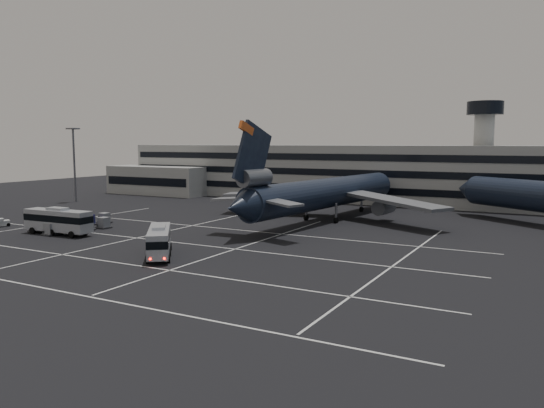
{
  "coord_description": "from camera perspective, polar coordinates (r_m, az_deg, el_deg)",
  "views": [
    {
      "loc": [
        51.05,
        -56.78,
        14.63
      ],
      "look_at": [
        11.1,
        16.29,
        5.0
      ],
      "focal_mm": 35.0,
      "sensor_mm": 36.0,
      "label": 1
    }
  ],
  "objects": [
    {
      "name": "ground",
      "position": [
        77.74,
        -13.09,
        -4.42
      ],
      "size": [
        260.0,
        260.0,
        0.0
      ],
      "primitive_type": "plane",
      "color": "black",
      "rests_on": "ground"
    },
    {
      "name": "lane_markings",
      "position": [
        77.66,
        -12.21,
        -4.41
      ],
      "size": [
        90.0,
        55.62,
        0.01
      ],
      "color": "silver",
      "rests_on": "ground"
    },
    {
      "name": "terminal",
      "position": [
        139.07,
        5.78,
        3.39
      ],
      "size": [
        125.0,
        26.0,
        24.0
      ],
      "color": "gray",
      "rests_on": "ground"
    },
    {
      "name": "hills",
      "position": [
        230.73,
        20.23,
        -0.46
      ],
      "size": [
        352.0,
        180.0,
        44.0
      ],
      "color": "#38332B",
      "rests_on": "ground"
    },
    {
      "name": "lightpole_left",
      "position": [
        140.28,
        -20.54,
        5.03
      ],
      "size": [
        2.4,
        2.4,
        18.28
      ],
      "color": "slate",
      "rests_on": "ground"
    },
    {
      "name": "trijet_main",
      "position": [
        99.9,
        5.72,
        1.17
      ],
      "size": [
        47.17,
        57.69,
        18.08
      ],
      "rotation": [
        0.0,
        0.0,
        -0.11
      ],
      "color": "black",
      "rests_on": "ground"
    },
    {
      "name": "bus_near",
      "position": [
        70.05,
        -12.04,
        -3.78
      ],
      "size": [
        9.07,
        10.56,
        4.01
      ],
      "rotation": [
        0.0,
        0.0,
        0.66
      ],
      "color": "#9EA0A6",
      "rests_on": "ground"
    },
    {
      "name": "bus_far",
      "position": [
        91.31,
        -22.03,
        -1.59
      ],
      "size": [
        12.49,
        3.6,
        4.37
      ],
      "rotation": [
        0.0,
        0.0,
        1.62
      ],
      "color": "#9EA0A6",
      "rests_on": "ground"
    },
    {
      "name": "tug_a",
      "position": [
        104.54,
        -27.07,
        -1.81
      ],
      "size": [
        2.16,
        2.66,
        1.49
      ],
      "rotation": [
        0.0,
        0.0,
        -0.38
      ],
      "color": "silver",
      "rests_on": "ground"
    },
    {
      "name": "tug_b",
      "position": [
        91.94,
        -21.05,
        -2.57
      ],
      "size": [
        2.74,
        2.76,
        1.57
      ],
      "rotation": [
        0.0,
        0.0,
        0.77
      ],
      "color": "silver",
      "rests_on": "ground"
    },
    {
      "name": "uld_cluster",
      "position": [
        96.36,
        -20.46,
        -2.0
      ],
      "size": [
        9.68,
        15.92,
        1.91
      ],
      "rotation": [
        0.0,
        0.0,
        -0.24
      ],
      "color": "#2D2D30",
      "rests_on": "ground"
    }
  ]
}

